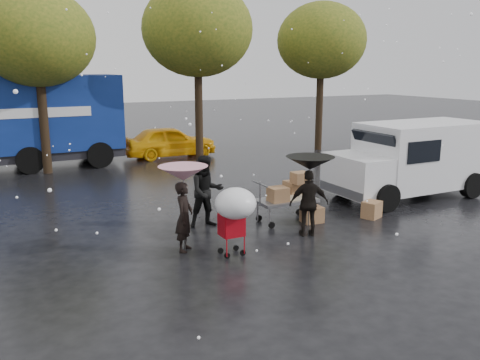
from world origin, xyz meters
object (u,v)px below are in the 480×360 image
blue_truck (15,123)px  shopping_cart (235,207)px  vendor_cart (289,193)px  yellow_taxi (170,142)px  person_pink (184,217)px  person_black (309,203)px  white_van (412,158)px

blue_truck → shopping_cart: bearing=-74.4°
shopping_cart → vendor_cart: bearing=34.9°
yellow_taxi → blue_truck: bearing=90.0°
shopping_cart → person_pink: bearing=133.2°
person_pink → vendor_cart: person_pink is taller
person_pink → person_black: (2.89, -0.36, 0.03)m
person_black → blue_truck: bearing=-44.0°
vendor_cart → yellow_taxi: 10.20m
person_black → vendor_cart: bearing=-78.9°
blue_truck → person_pink: bearing=-77.1°
shopping_cart → white_van: bearing=17.1°
shopping_cart → white_van: 7.24m
person_pink → shopping_cart: person_pink is taller
person_pink → shopping_cart: (0.78, -0.83, 0.32)m
person_black → yellow_taxi: 11.35m
vendor_cart → yellow_taxi: size_ratio=0.39×
white_van → yellow_taxi: size_ratio=1.25×
yellow_taxi → person_black: bearing=178.2°
vendor_cart → person_black: bearing=-99.5°
white_van → blue_truck: blue_truck is taller
vendor_cart → shopping_cart: size_ratio=1.04×
person_black → yellow_taxi: bearing=-72.3°
vendor_cart → blue_truck: size_ratio=0.18×
person_black → blue_truck: (-5.44, 11.46, 0.99)m
person_pink → yellow_taxi: (3.46, 10.98, -0.08)m
shopping_cart → yellow_taxi: 12.11m
shopping_cart → yellow_taxi: (2.68, 11.81, -0.40)m
vendor_cart → white_van: (4.61, 0.52, 0.43)m
vendor_cart → white_van: 4.66m
person_pink → shopping_cart: size_ratio=1.02×
vendor_cart → person_pink: bearing=-165.8°
yellow_taxi → person_pink: bearing=163.6°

